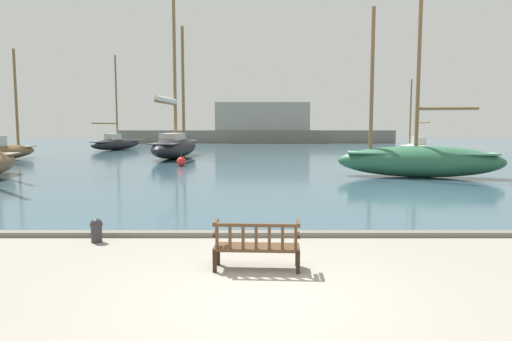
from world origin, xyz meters
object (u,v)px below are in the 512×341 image
at_px(channel_buoy, 180,161).
at_px(sailboat_nearest_port, 415,148).
at_px(park_bench, 255,245).
at_px(mooring_bollard, 95,229).
at_px(sailboat_centre_channel, 115,143).
at_px(sailboat_outer_starboard, 173,144).
at_px(sailboat_nearest_starboard, 418,159).

bearing_deg(channel_buoy, sailboat_nearest_port, 25.75).
height_order(park_bench, channel_buoy, channel_buoy).
relative_size(sailboat_nearest_port, mooring_bollard, 14.63).
height_order(sailboat_centre_channel, mooring_bollard, sailboat_centre_channel).
height_order(sailboat_outer_starboard, mooring_bollard, sailboat_outer_starboard).
xyz_separation_m(sailboat_centre_channel, sailboat_outer_starboard, (8.32, -11.78, 0.37)).
distance_m(sailboat_nearest_port, sailboat_centre_channel, 30.05).
xyz_separation_m(sailboat_nearest_port, channel_buoy, (-18.12, -8.74, -0.40)).
height_order(sailboat_nearest_port, sailboat_centre_channel, sailboat_centre_channel).
xyz_separation_m(sailboat_outer_starboard, channel_buoy, (1.71, -7.49, -0.81)).
xyz_separation_m(park_bench, mooring_bollard, (-3.71, 2.02, -0.16)).
xyz_separation_m(sailboat_centre_channel, channel_buoy, (10.03, -19.26, -0.44)).
height_order(sailboat_nearest_starboard, channel_buoy, sailboat_nearest_starboard).
xyz_separation_m(park_bench, sailboat_nearest_starboard, (8.22, 14.57, 0.53)).
xyz_separation_m(sailboat_outer_starboard, sailboat_nearest_starboard, (14.73, -13.63, -0.19)).
bearing_deg(sailboat_nearest_port, sailboat_outer_starboard, -176.39).
bearing_deg(mooring_bollard, park_bench, -28.58).
height_order(park_bench, sailboat_nearest_starboard, sailboat_nearest_starboard).
xyz_separation_m(park_bench, sailboat_centre_channel, (-14.83, 39.98, 0.35)).
xyz_separation_m(sailboat_nearest_port, sailboat_nearest_starboard, (-5.11, -14.88, 0.21)).
bearing_deg(sailboat_nearest_starboard, mooring_bollard, -133.54).
bearing_deg(park_bench, mooring_bollard, 151.42).
bearing_deg(channel_buoy, sailboat_nearest_starboard, -25.27).
relative_size(sailboat_outer_starboard, channel_buoy, 10.04).
height_order(sailboat_centre_channel, sailboat_nearest_starboard, sailboat_nearest_starboard).
xyz_separation_m(sailboat_outer_starboard, mooring_bollard, (2.80, -26.18, -0.88)).
height_order(sailboat_outer_starboard, channel_buoy, sailboat_outer_starboard).
bearing_deg(park_bench, sailboat_outer_starboard, 103.00).
bearing_deg(sailboat_centre_channel, sailboat_outer_starboard, -54.77).
height_order(sailboat_centre_channel, sailboat_outer_starboard, sailboat_outer_starboard).
height_order(park_bench, sailboat_outer_starboard, sailboat_outer_starboard).
relative_size(park_bench, sailboat_centre_channel, 0.16).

